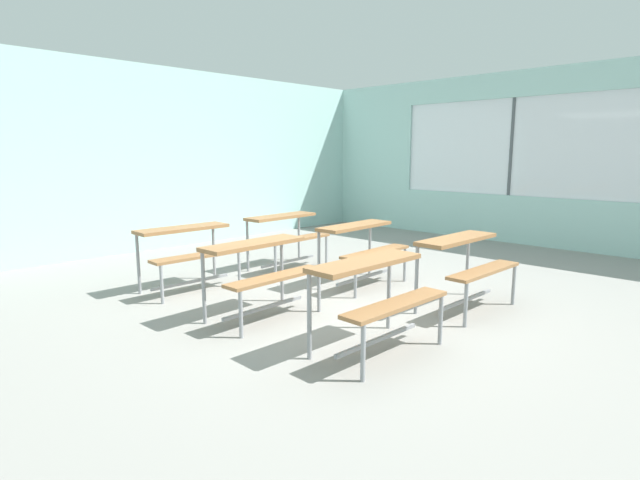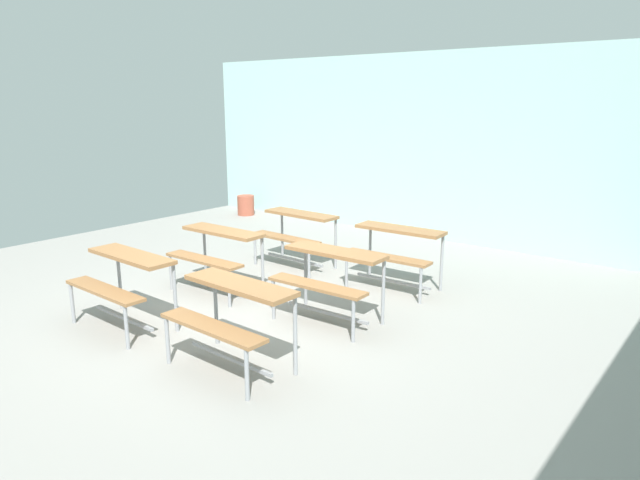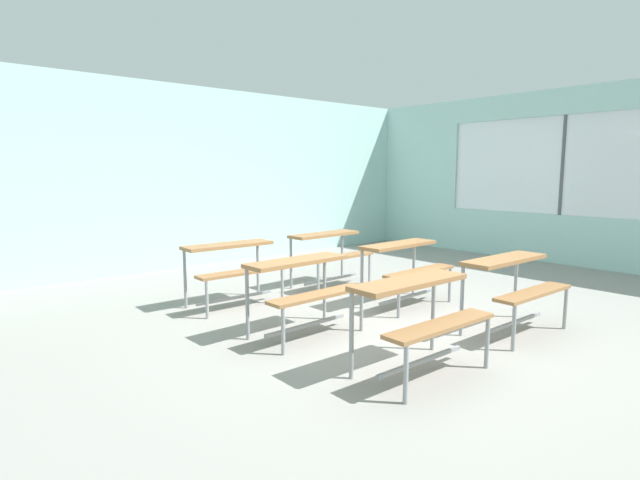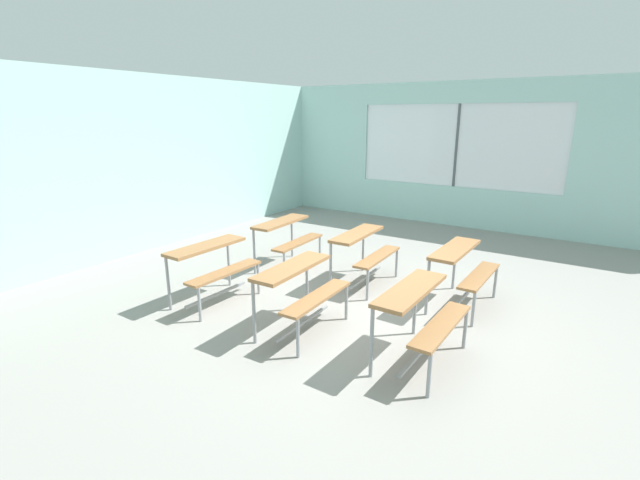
{
  "view_description": "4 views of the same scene",
  "coord_description": "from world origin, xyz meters",
  "px_view_note": "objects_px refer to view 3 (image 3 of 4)",
  "views": [
    {
      "loc": [
        -3.8,
        -3.3,
        1.6
      ],
      "look_at": [
        0.03,
        0.41,
        0.67
      ],
      "focal_mm": 28.0,
      "sensor_mm": 36.0,
      "label": 1
    },
    {
      "loc": [
        4.22,
        -3.96,
        2.24
      ],
      "look_at": [
        0.14,
        1.19,
        0.63
      ],
      "focal_mm": 31.98,
      "sensor_mm": 36.0,
      "label": 2
    },
    {
      "loc": [
        -3.8,
        -3.3,
        1.6
      ],
      "look_at": [
        -0.02,
        1.07,
        0.8
      ],
      "focal_mm": 28.0,
      "sensor_mm": 36.0,
      "label": 3
    },
    {
      "loc": [
        -4.42,
        -2.2,
        2.32
      ],
      "look_at": [
        0.46,
        0.97,
        0.66
      ],
      "focal_mm": 24.6,
      "sensor_mm": 36.0,
      "label": 4
    }
  ],
  "objects_px": {
    "desk_bench_r2c0": "(233,259)",
    "desk_bench_r2c1": "(330,246)",
    "desk_bench_r0c1": "(514,277)",
    "desk_bench_r0c0": "(420,304)",
    "desk_bench_r1c0": "(304,279)",
    "desk_bench_r1c1": "(406,259)"
  },
  "relations": [
    {
      "from": "desk_bench_r2c0",
      "to": "desk_bench_r2c1",
      "type": "distance_m",
      "value": 1.57
    },
    {
      "from": "desk_bench_r0c0",
      "to": "desk_bench_r1c1",
      "type": "distance_m",
      "value": 2.07
    },
    {
      "from": "desk_bench_r2c0",
      "to": "desk_bench_r0c1",
      "type": "bearing_deg",
      "value": -57.68
    },
    {
      "from": "desk_bench_r1c1",
      "to": "desk_bench_r2c1",
      "type": "distance_m",
      "value": 1.34
    },
    {
      "from": "desk_bench_r0c0",
      "to": "desk_bench_r2c1",
      "type": "bearing_deg",
      "value": 62.54
    },
    {
      "from": "desk_bench_r2c0",
      "to": "desk_bench_r2c1",
      "type": "bearing_deg",
      "value": 2.25
    },
    {
      "from": "desk_bench_r0c0",
      "to": "desk_bench_r2c0",
      "type": "height_order",
      "value": "same"
    },
    {
      "from": "desk_bench_r0c0",
      "to": "desk_bench_r2c0",
      "type": "bearing_deg",
      "value": 92.65
    },
    {
      "from": "desk_bench_r1c1",
      "to": "desk_bench_r2c0",
      "type": "bearing_deg",
      "value": 138.42
    },
    {
      "from": "desk_bench_r0c1",
      "to": "desk_bench_r1c0",
      "type": "relative_size",
      "value": 1.0
    },
    {
      "from": "desk_bench_r0c0",
      "to": "desk_bench_r0c1",
      "type": "xyz_separation_m",
      "value": [
        1.53,
        0.03,
        0.0
      ]
    },
    {
      "from": "desk_bench_r0c0",
      "to": "desk_bench_r1c1",
      "type": "bearing_deg",
      "value": 43.86
    },
    {
      "from": "desk_bench_r1c0",
      "to": "desk_bench_r2c1",
      "type": "height_order",
      "value": "same"
    },
    {
      "from": "desk_bench_r0c1",
      "to": "desk_bench_r2c0",
      "type": "distance_m",
      "value": 3.12
    },
    {
      "from": "desk_bench_r1c0",
      "to": "desk_bench_r1c1",
      "type": "relative_size",
      "value": 1.0
    },
    {
      "from": "desk_bench_r0c0",
      "to": "desk_bench_r1c1",
      "type": "height_order",
      "value": "same"
    },
    {
      "from": "desk_bench_r2c0",
      "to": "desk_bench_r2c1",
      "type": "relative_size",
      "value": 1.0
    },
    {
      "from": "desk_bench_r1c0",
      "to": "desk_bench_r1c1",
      "type": "bearing_deg",
      "value": 1.22
    },
    {
      "from": "desk_bench_r0c0",
      "to": "desk_bench_r0c1",
      "type": "relative_size",
      "value": 1.0
    },
    {
      "from": "desk_bench_r1c0",
      "to": "desk_bench_r2c1",
      "type": "distance_m",
      "value": 2.13
    },
    {
      "from": "desk_bench_r0c0",
      "to": "desk_bench_r2c1",
      "type": "distance_m",
      "value": 3.12
    },
    {
      "from": "desk_bench_r0c0",
      "to": "desk_bench_r0c1",
      "type": "height_order",
      "value": "same"
    }
  ]
}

